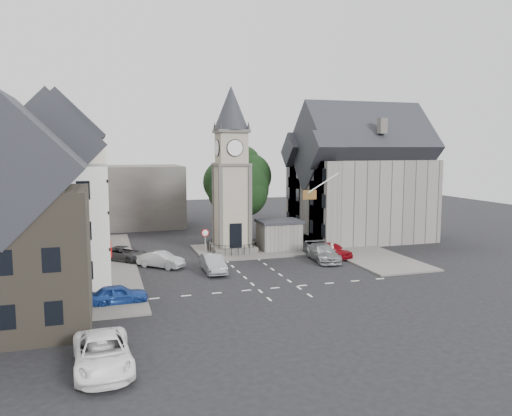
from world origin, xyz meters
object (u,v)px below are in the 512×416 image
object	(u,v)px
clock_tower	(231,170)
car_east_red	(333,250)
pedestrian	(332,251)
car_west_blue	(118,294)
stone_shelter	(279,235)

from	to	relation	value
clock_tower	car_east_red	size ratio (longest dim) A/B	3.93
clock_tower	pedestrian	size ratio (longest dim) A/B	10.43
car_west_blue	pedestrian	bearing A→B (deg)	-70.66
stone_shelter	car_east_red	distance (m)	6.04
car_west_blue	stone_shelter	bearing A→B (deg)	-53.25
clock_tower	car_east_red	distance (m)	12.42
car_east_red	stone_shelter	bearing A→B (deg)	107.60
pedestrian	car_east_red	bearing A→B (deg)	-126.81
clock_tower	stone_shelter	world-z (taller)	clock_tower
clock_tower	car_east_red	bearing A→B (deg)	-31.41
car_east_red	pedestrian	world-z (taller)	pedestrian
clock_tower	car_west_blue	xyz separation A→B (m)	(-11.38, -13.99, -7.47)
clock_tower	pedestrian	world-z (taller)	clock_tower
stone_shelter	pedestrian	world-z (taller)	stone_shelter
car_west_blue	car_east_red	size ratio (longest dim) A/B	0.92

